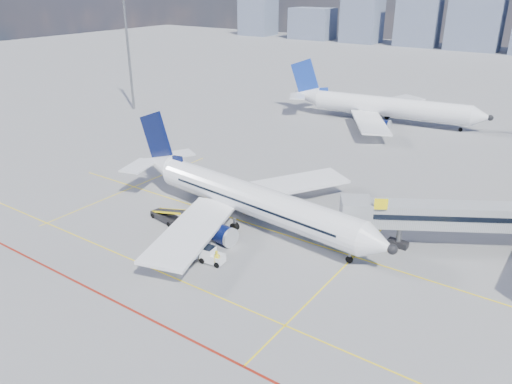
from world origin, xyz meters
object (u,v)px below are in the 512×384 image
second_aircraft (381,106)px  belt_loader (166,216)px  baggage_tug (211,255)px  main_aircraft (244,197)px  cargo_dolly (182,249)px  ramp_worker (217,259)px

second_aircraft → belt_loader: 58.97m
second_aircraft → baggage_tug: second_aircraft is taller
main_aircraft → cargo_dolly: 11.00m
cargo_dolly → belt_loader: belt_loader is taller
baggage_tug → belt_loader: (-10.76, 4.37, -0.18)m
second_aircraft → cargo_dolly: size_ratio=10.27×
baggage_tug → ramp_worker: ramp_worker is taller
main_aircraft → baggage_tug: 10.38m
belt_loader → baggage_tug: bearing=-12.1°
main_aircraft → baggage_tug: (2.83, -9.69, -2.39)m
second_aircraft → belt_loader: size_ratio=6.56×
second_aircraft → ramp_worker: size_ratio=22.09×
cargo_dolly → belt_loader: bearing=159.4°
baggage_tug → ramp_worker: (1.03, -0.37, 0.11)m
cargo_dolly → ramp_worker: (4.07, 0.73, -0.19)m
cargo_dolly → ramp_worker: bearing=24.9°
main_aircraft → belt_loader: size_ratio=6.16×
main_aircraft → second_aircraft: bearing=100.4°
baggage_tug → cargo_dolly: cargo_dolly is taller
belt_loader → second_aircraft: bearing=96.4°
belt_loader → ramp_worker: bearing=-11.9°
cargo_dolly → ramp_worker: 4.14m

